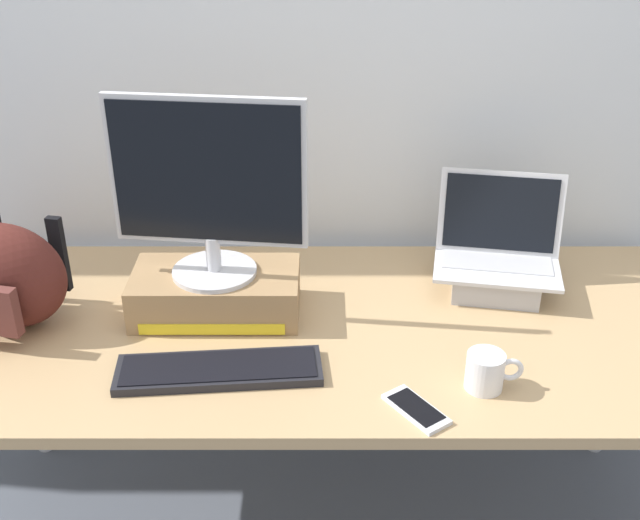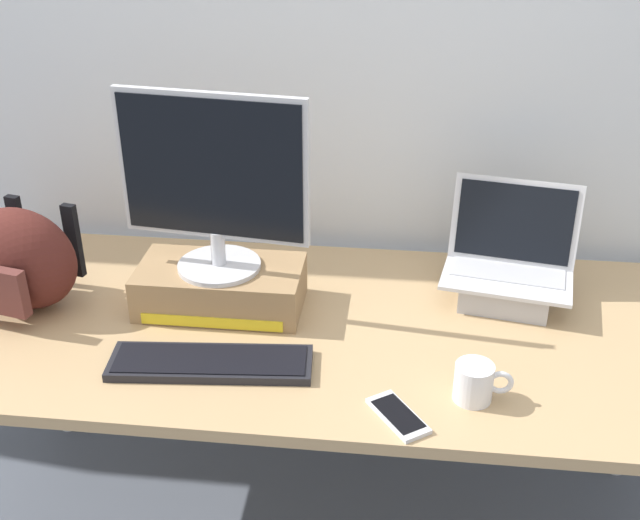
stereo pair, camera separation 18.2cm
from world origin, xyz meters
name	(u,v)px [view 1 (the left image)]	position (x,y,z in m)	size (l,w,h in m)	color
back_wall	(321,38)	(0.00, 0.52, 1.30)	(7.00, 0.10, 2.60)	silver
desk	(320,344)	(0.00, 0.00, 0.66)	(1.93, 0.84, 0.72)	tan
toner_box_yellow	(216,293)	(-0.26, 0.06, 0.77)	(0.41, 0.22, 0.11)	#9E7A51
desktop_monitor	(208,187)	(-0.26, 0.06, 1.06)	(0.46, 0.21, 0.45)	silver
open_laptop	(496,267)	(0.47, 0.18, 0.78)	(0.36, 0.28, 0.29)	#ADADB2
external_keyboard	(219,370)	(-0.23, -0.21, 0.73)	(0.47, 0.17, 0.02)	black
messenger_backpack	(5,276)	(-0.76, 0.00, 0.85)	(0.34, 0.28, 0.27)	#4C1E19
coffee_mug	(486,371)	(0.36, -0.25, 0.76)	(0.13, 0.08, 0.09)	silver
cell_phone	(416,409)	(0.20, -0.34, 0.72)	(0.14, 0.16, 0.01)	silver
plush_toy	(12,258)	(-0.85, 0.26, 0.76)	(0.09, 0.09, 0.09)	#CC7099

